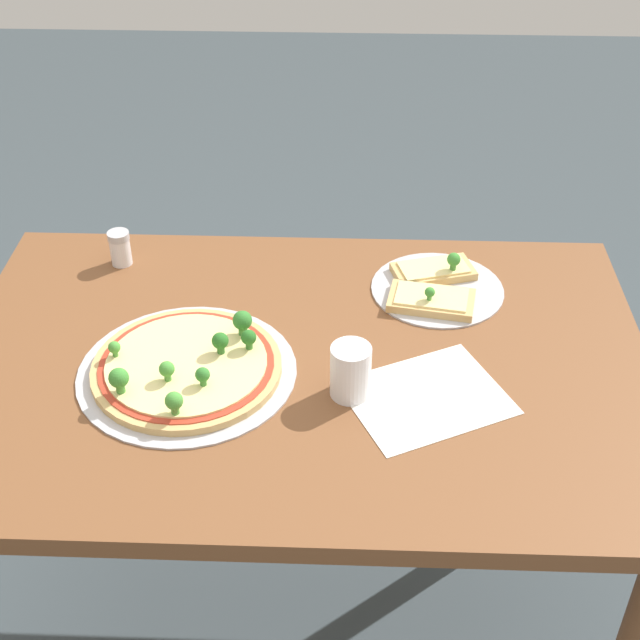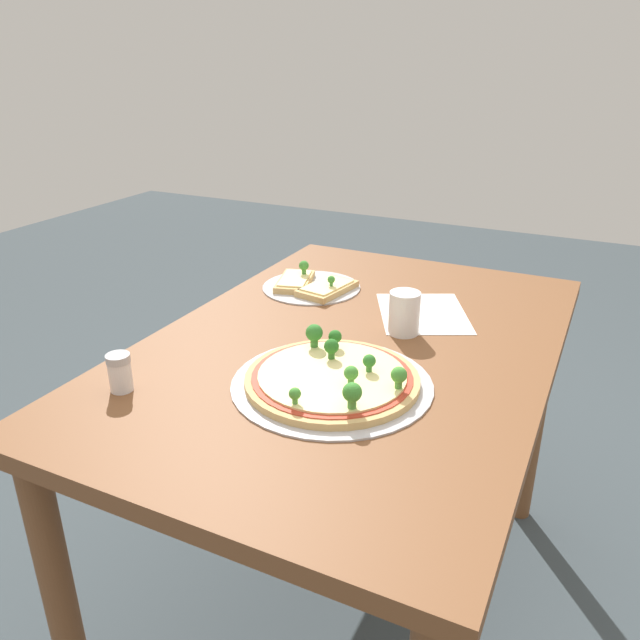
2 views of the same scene
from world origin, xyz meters
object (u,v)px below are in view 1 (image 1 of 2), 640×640
dining_table (301,403)px  condiment_shaker (120,248)px  pizza_tray_whole (187,367)px  drinking_cup (351,371)px  pizza_tray_slice (434,286)px

dining_table → condiment_shaker: 0.51m
pizza_tray_whole → drinking_cup: 0.29m
pizza_tray_slice → drinking_cup: size_ratio=2.69×
pizza_tray_whole → dining_table: bearing=-167.4°
pizza_tray_slice → condiment_shaker: (0.63, -0.08, 0.03)m
dining_table → condiment_shaker: bearing=-38.1°
pizza_tray_whole → drinking_cup: size_ratio=3.95×
pizza_tray_whole → condiment_shaker: 0.39m
dining_table → pizza_tray_slice: bearing=-138.3°
condiment_shaker → drinking_cup: bearing=140.6°
pizza_tray_whole → condiment_shaker: size_ratio=5.23×
dining_table → pizza_tray_slice: 0.35m
drinking_cup → condiment_shaker: size_ratio=1.32×
pizza_tray_whole → condiment_shaker: bearing=-61.2°
dining_table → pizza_tray_whole: 0.23m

